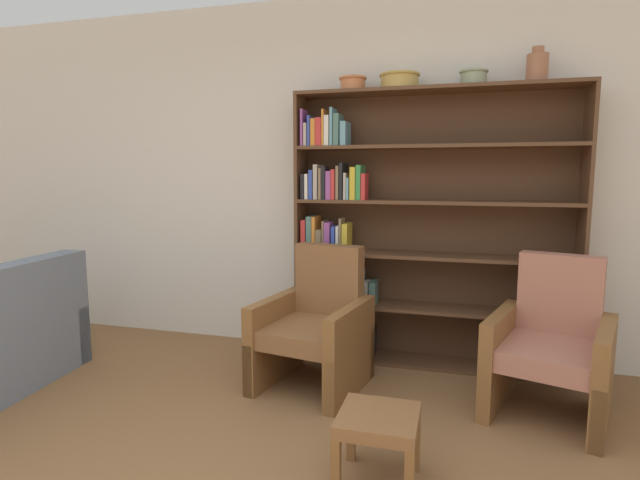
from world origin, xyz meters
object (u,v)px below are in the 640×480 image
at_px(armchair_cushioned, 551,348).
at_px(footstool, 378,427).
at_px(bookshelf, 402,236).
at_px(bowl_slate, 474,77).
at_px(armchair_leather, 316,328).
at_px(bowl_cream, 353,83).
at_px(bowl_sage, 400,80).
at_px(vase_tall, 537,67).

height_order(armchair_cushioned, footstool, armchair_cushioned).
relative_size(bookshelf, footstool, 5.64).
height_order(bowl_slate, armchair_cushioned, bowl_slate).
xyz_separation_m(bookshelf, armchair_leather, (-0.50, -0.57, -0.57)).
relative_size(bowl_cream, armchair_leather, 0.22).
distance_m(bookshelf, footstool, 1.71).
bearing_deg(bowl_cream, bowl_sage, 0.00).
height_order(bowl_sage, bowl_slate, bowl_sage).
relative_size(armchair_leather, footstool, 2.59).
xyz_separation_m(bookshelf, vase_tall, (0.86, -0.01, 1.15)).
relative_size(bookshelf, vase_tall, 8.66).
relative_size(bowl_slate, footstool, 0.55).
bearing_deg(bowl_slate, bowl_sage, 180.00).
distance_m(bookshelf, bowl_slate, 1.20).
distance_m(bowl_slate, armchair_cushioned, 1.84).
bearing_deg(bowl_cream, armchair_cushioned, -22.70).
bearing_deg(armchair_cushioned, vase_tall, -62.92).
xyz_separation_m(bowl_sage, armchair_cushioned, (1.00, -0.56, -1.68)).
bearing_deg(armchair_leather, armchair_cushioned, -169.88).
bearing_deg(footstool, bowl_slate, 76.33).
bearing_deg(bowl_cream, footstool, -73.36).
bearing_deg(vase_tall, bowl_cream, 180.00).
bearing_deg(bookshelf, bowl_cream, -177.79).
height_order(bowl_slate, vase_tall, vase_tall).
relative_size(bowl_cream, bowl_slate, 1.04).
bearing_deg(bowl_slate, bowl_cream, 180.00).
distance_m(bowl_cream, armchair_leather, 1.77).
xyz_separation_m(bowl_cream, footstool, (0.46, -1.55, -1.79)).
bearing_deg(footstool, armchair_cushioned, 48.69).
height_order(bookshelf, vase_tall, vase_tall).
height_order(bowl_sage, footstool, bowl_sage).
bearing_deg(bowl_cream, bookshelf, 2.21).
height_order(bookshelf, bowl_sage, bowl_sage).
xyz_separation_m(bowl_cream, bowl_sage, (0.34, 0.00, 0.00)).
bearing_deg(bowl_slate, footstool, -103.67).
bearing_deg(vase_tall, bookshelf, 179.04).
relative_size(armchair_leather, armchair_cushioned, 1.00).
relative_size(bookshelf, bowl_slate, 10.25).
height_order(bowl_slate, footstool, bowl_slate).
distance_m(bowl_slate, armchair_leather, 2.02).
xyz_separation_m(bowl_cream, vase_tall, (1.24, 0.00, 0.04)).
height_order(bowl_cream, armchair_leather, bowl_cream).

